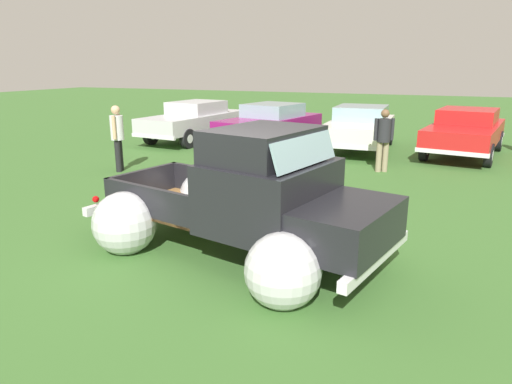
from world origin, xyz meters
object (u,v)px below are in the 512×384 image
Objects in this scene: show_car_1 at (271,123)px; show_car_3 at (465,130)px; vintage_pickup_truck at (254,208)px; show_car_2 at (360,126)px; spectator_2 at (117,134)px; show_car_0 at (195,119)px; lane_cone_0 at (275,186)px; spectator_1 at (384,137)px.

show_car_1 and show_car_3 have the same top height.
vintage_pickup_truck is 1.03× the size of show_car_3.
show_car_2 is 7.74m from spectator_2.
vintage_pickup_truck is 1.06× the size of show_car_1.
show_car_0 is 7.67× the size of lane_cone_0.
spectator_1 is at bearing 65.76° from lane_cone_0.
show_car_3 is at bearing 105.94° from show_car_1.
spectator_1 is at bearing -22.59° from show_car_3.
spectator_2 is (-2.22, -5.41, 0.20)m from show_car_1.
vintage_pickup_truck reaches higher than show_car_3.
show_car_1 is at bearing 98.79° from show_car_0.
spectator_1 reaches higher than show_car_3.
lane_cone_0 is (-0.74, 2.86, -0.45)m from vintage_pickup_truck.
show_car_1 and show_car_2 have the same top height.
show_car_0 is 5.33m from spectator_2.
vintage_pickup_truck is 11.09m from show_car_0.
show_car_2 and show_car_3 have the same top height.
vintage_pickup_truck is at bearing -34.86° from spectator_1.
show_car_1 is 7.37× the size of lane_cone_0.
show_car_3 is (9.20, 0.65, 0.00)m from show_car_0.
show_car_3 is at bearing -166.32° from spectator_2.
spectator_1 is 0.95× the size of spectator_2.
lane_cone_0 is (4.79, -1.01, -0.68)m from spectator_2.
spectator_2 reaches higher than show_car_0.
spectator_2 is (-5.27, -5.66, 0.20)m from show_car_2.
show_car_0 is 9.22m from show_car_3.
show_car_2 is 3.25m from spectator_1.
lane_cone_0 is at bearing -51.20° from spectator_1.
show_car_0 is 1.08× the size of show_car_2.
spectator_1 is at bearing 75.93° from show_car_0.
lane_cone_0 is (5.54, -6.29, -0.47)m from show_car_0.
show_car_0 is at bearing -103.30° from spectator_2.
spectator_2 is (-8.45, -5.93, 0.20)m from show_car_3.
show_car_3 is 10.33m from spectator_2.
show_car_3 is 2.92× the size of spectator_1.
show_car_0 is 2.95× the size of spectator_1.
show_car_1 is 5.85m from spectator_2.
spectator_2 is (-6.43, -2.63, 0.06)m from spectator_1.
spectator_1 reaches higher than show_car_1.
show_car_3 is at bearing 86.04° from vintage_pickup_truck.
lane_cone_0 is at bearing 117.14° from vintage_pickup_truck.
spectator_1 is (0.90, 6.50, 0.17)m from vintage_pickup_truck.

